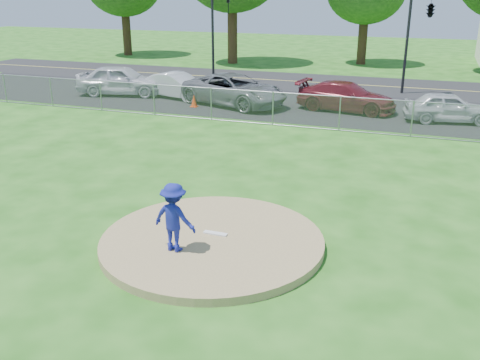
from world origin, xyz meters
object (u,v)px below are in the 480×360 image
at_px(traffic_cone, 194,101).
at_px(traffic_signal_left, 216,29).
at_px(parked_car_gray, 234,90).
at_px(traffic_signal_center, 428,12).
at_px(parked_car_pearl, 449,107).
at_px(parked_car_silver, 121,80).
at_px(parked_car_white, 177,86).
at_px(parked_car_darkred, 346,97).
at_px(pitcher, 174,217).

bearing_deg(traffic_cone, traffic_signal_left, 103.32).
distance_m(traffic_signal_left, parked_car_gray, 7.89).
xyz_separation_m(traffic_signal_center, parked_car_pearl, (1.50, -6.71, -3.92)).
distance_m(parked_car_silver, parked_car_pearl, 17.71).
distance_m(parked_car_silver, parked_car_white, 3.46).
bearing_deg(parked_car_darkred, traffic_signal_left, 65.98).
height_order(parked_car_silver, parked_car_white, parked_car_silver).
relative_size(traffic_signal_center, parked_car_silver, 1.12).
bearing_deg(parked_car_darkred, traffic_cone, 110.94).
height_order(traffic_cone, parked_car_gray, parked_car_gray).
height_order(traffic_signal_left, pitcher, traffic_signal_left).
height_order(traffic_signal_left, parked_car_pearl, traffic_signal_left).
height_order(parked_car_silver, parked_car_gray, parked_car_silver).
relative_size(parked_car_gray, parked_car_darkred, 1.17).
bearing_deg(parked_car_white, parked_car_pearl, -78.26).
height_order(traffic_signal_left, traffic_signal_center, same).
distance_m(traffic_signal_center, parked_car_white, 14.55).
relative_size(pitcher, traffic_cone, 2.53).
bearing_deg(parked_car_silver, parked_car_gray, -107.10).
xyz_separation_m(traffic_signal_center, parked_car_gray, (-9.09, -6.52, -3.79)).
bearing_deg(traffic_cone, parked_car_darkred, 12.73).
height_order(parked_car_white, parked_car_darkred, parked_car_darkred).
height_order(pitcher, parked_car_darkred, pitcher).
bearing_deg(pitcher, parked_car_darkred, -87.25).
relative_size(traffic_signal_center, parked_car_darkred, 1.13).
height_order(traffic_cone, parked_car_white, parked_car_white).
distance_m(parked_car_white, parked_car_gray, 3.74).
bearing_deg(traffic_cone, parked_car_white, 134.77).
xyz_separation_m(pitcher, parked_car_silver, (-11.68, 16.82, -0.15)).
relative_size(pitcher, parked_car_white, 0.38).
bearing_deg(parked_car_darkred, parked_car_pearl, -90.96).
xyz_separation_m(traffic_signal_left, traffic_signal_center, (12.73, -0.00, 1.25)).
bearing_deg(parked_car_silver, traffic_signal_left, -43.16).
relative_size(traffic_cone, parked_car_white, 0.15).
height_order(traffic_signal_center, parked_car_silver, traffic_signal_center).
bearing_deg(parked_car_darkred, pitcher, -175.83).
relative_size(pitcher, parked_car_silver, 0.32).
xyz_separation_m(pitcher, parked_car_gray, (-4.56, 16.35, -0.19)).
bearing_deg(traffic_signal_left, pitcher, -70.26).
bearing_deg(traffic_signal_center, parked_car_silver, -159.56).
relative_size(traffic_signal_center, parked_car_gray, 0.96).
relative_size(traffic_signal_left, traffic_signal_center, 1.00).
xyz_separation_m(traffic_signal_left, parked_car_darkred, (9.40, -5.93, -2.63)).
bearing_deg(parked_car_white, pitcher, -138.84).
relative_size(traffic_signal_center, pitcher, 3.46).
xyz_separation_m(traffic_signal_left, pitcher, (8.20, -22.86, -2.35)).
relative_size(traffic_signal_left, parked_car_pearl, 1.40).
relative_size(parked_car_darkred, parked_car_pearl, 1.24).
relative_size(traffic_signal_left, parked_car_white, 1.33).
bearing_deg(parked_car_gray, traffic_signal_center, -34.52).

